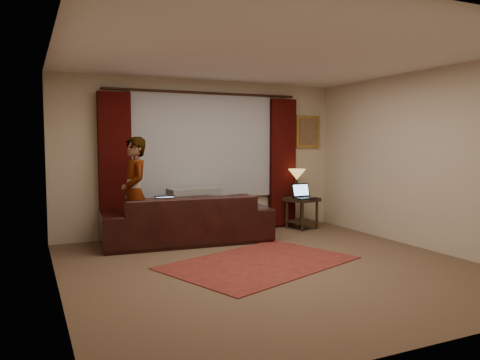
% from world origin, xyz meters
% --- Properties ---
extents(floor, '(5.00, 5.00, 0.01)m').
position_xyz_m(floor, '(0.00, 0.00, -0.01)').
color(floor, brown).
rests_on(floor, ground).
extents(ceiling, '(5.00, 5.00, 0.02)m').
position_xyz_m(ceiling, '(0.00, 0.00, 2.60)').
color(ceiling, silver).
rests_on(ceiling, ground).
extents(wall_back, '(5.00, 0.02, 2.60)m').
position_xyz_m(wall_back, '(0.00, 2.50, 1.30)').
color(wall_back, '#C5B499').
rests_on(wall_back, ground).
extents(wall_front, '(5.00, 0.02, 2.60)m').
position_xyz_m(wall_front, '(0.00, -2.50, 1.30)').
color(wall_front, '#C5B499').
rests_on(wall_front, ground).
extents(wall_left, '(0.02, 5.00, 2.60)m').
position_xyz_m(wall_left, '(-2.50, 0.00, 1.30)').
color(wall_left, '#C5B499').
rests_on(wall_left, ground).
extents(wall_right, '(0.02, 5.00, 2.60)m').
position_xyz_m(wall_right, '(2.50, 0.00, 1.30)').
color(wall_right, '#C5B499').
rests_on(wall_right, ground).
extents(sheer_curtain, '(2.50, 0.05, 1.80)m').
position_xyz_m(sheer_curtain, '(0.00, 2.44, 1.50)').
color(sheer_curtain, '#A4A4AC').
rests_on(sheer_curtain, wall_back).
extents(drape_left, '(0.50, 0.14, 2.30)m').
position_xyz_m(drape_left, '(-1.50, 2.39, 1.18)').
color(drape_left, '#310604').
rests_on(drape_left, floor).
extents(drape_right, '(0.50, 0.14, 2.30)m').
position_xyz_m(drape_right, '(1.50, 2.39, 1.18)').
color(drape_right, '#310604').
rests_on(drape_right, floor).
extents(curtain_rod, '(0.04, 0.04, 3.40)m').
position_xyz_m(curtain_rod, '(0.00, 2.39, 2.38)').
color(curtain_rod, '#301D10').
rests_on(curtain_rod, wall_back).
extents(picture_frame, '(0.50, 0.04, 0.60)m').
position_xyz_m(picture_frame, '(2.10, 2.47, 1.75)').
color(picture_frame, gold).
rests_on(picture_frame, wall_back).
extents(sofa, '(2.67, 1.32, 1.04)m').
position_xyz_m(sofa, '(-0.52, 1.83, 0.52)').
color(sofa, black).
rests_on(sofa, floor).
extents(throw_blanket, '(0.87, 0.41, 0.10)m').
position_xyz_m(throw_blanket, '(-0.30, 2.10, 1.04)').
color(throw_blanket, gray).
rests_on(throw_blanket, sofa).
extents(clothing_pile, '(0.56, 0.47, 0.21)m').
position_xyz_m(clothing_pile, '(0.30, 1.61, 0.63)').
color(clothing_pile, brown).
rests_on(clothing_pile, sofa).
extents(laptop_sofa, '(0.34, 0.37, 0.22)m').
position_xyz_m(laptop_sofa, '(-0.89, 1.68, 0.63)').
color(laptop_sofa, black).
rests_on(laptop_sofa, sofa).
extents(area_rug, '(2.75, 2.28, 0.01)m').
position_xyz_m(area_rug, '(-0.07, 0.22, 0.01)').
color(area_rug, maroon).
rests_on(area_rug, floor).
extents(end_table, '(0.60, 0.60, 0.57)m').
position_xyz_m(end_table, '(1.72, 2.05, 0.28)').
color(end_table, black).
rests_on(end_table, floor).
extents(tiffany_lamp, '(0.32, 0.32, 0.51)m').
position_xyz_m(tiffany_lamp, '(1.68, 2.17, 0.82)').
color(tiffany_lamp, olive).
rests_on(tiffany_lamp, end_table).
extents(laptop_table, '(0.39, 0.42, 0.26)m').
position_xyz_m(laptop_table, '(1.69, 1.91, 0.70)').
color(laptop_table, black).
rests_on(laptop_table, end_table).
extents(person, '(0.50, 0.50, 1.64)m').
position_xyz_m(person, '(-1.36, 1.66, 0.82)').
color(person, gray).
rests_on(person, floor).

